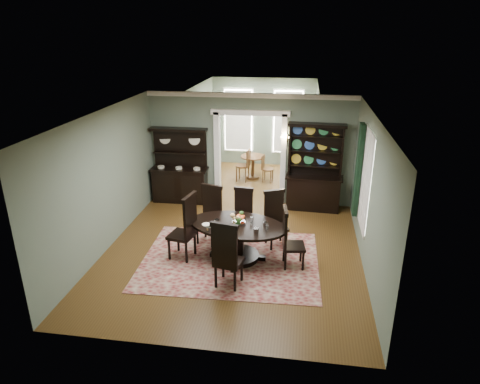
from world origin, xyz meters
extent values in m
cube|color=#583A17|center=(0.00, 0.00, -0.01)|extent=(5.50, 6.00, 0.01)
cube|color=white|center=(0.00, 0.00, 3.00)|extent=(5.50, 6.00, 0.01)
cube|color=slate|center=(-2.75, 0.00, 1.50)|extent=(0.01, 6.00, 3.00)
cube|color=slate|center=(2.75, 0.00, 1.50)|extent=(0.01, 6.00, 3.00)
cube|color=slate|center=(0.00, -3.00, 1.50)|extent=(5.50, 0.01, 3.00)
cube|color=slate|center=(-1.83, 3.00, 1.50)|extent=(1.85, 0.01, 3.00)
cube|color=slate|center=(1.83, 3.00, 1.50)|extent=(1.85, 0.01, 3.00)
cube|color=slate|center=(0.00, 3.00, 2.75)|extent=(1.80, 0.01, 0.50)
cube|color=white|center=(0.00, 2.95, 2.94)|extent=(5.50, 0.10, 0.12)
cube|color=#583A17|center=(0.00, 4.75, -0.01)|extent=(3.50, 3.50, 0.01)
cube|color=white|center=(0.00, 4.75, 3.00)|extent=(3.50, 3.50, 0.01)
cube|color=slate|center=(-1.75, 4.75, 1.50)|extent=(0.01, 3.50, 3.00)
cube|color=slate|center=(1.75, 4.75, 1.50)|extent=(0.01, 3.50, 3.00)
cube|color=slate|center=(0.00, 6.50, 1.50)|extent=(3.50, 0.01, 3.00)
cube|color=white|center=(-0.85, 6.45, 1.55)|extent=(1.05, 0.06, 2.20)
cube|color=white|center=(0.85, 6.45, 1.55)|extent=(1.05, 0.06, 2.20)
cube|color=white|center=(-0.90, 3.00, 1.25)|extent=(0.14, 0.25, 2.50)
cube|color=white|center=(0.90, 3.00, 1.25)|extent=(0.14, 0.25, 2.50)
cube|color=white|center=(0.00, 3.00, 2.50)|extent=(2.08, 0.25, 0.14)
cube|color=white|center=(2.74, 0.60, 1.60)|extent=(0.02, 1.10, 2.00)
cube|color=white|center=(2.73, 0.60, 1.60)|extent=(0.01, 1.22, 2.12)
cube|color=black|center=(2.65, 1.28, 1.60)|extent=(0.10, 0.35, 2.10)
cube|color=#BA8331|center=(0.95, 2.92, 1.85)|extent=(0.08, 0.05, 0.18)
sphere|color=#FFD88C|center=(0.85, 2.77, 1.93)|extent=(0.07, 0.07, 0.07)
sphere|color=#FFD88C|center=(1.05, 2.77, 1.93)|extent=(0.07, 0.07, 0.07)
cube|color=maroon|center=(0.02, -0.32, 0.01)|extent=(3.75, 2.95, 0.01)
ellipsoid|color=black|center=(0.16, -0.21, 0.78)|extent=(2.25, 1.66, 0.05)
cylinder|color=black|center=(0.16, -0.21, 0.74)|extent=(2.22, 2.22, 0.03)
cylinder|color=black|center=(0.16, -0.21, 0.41)|extent=(0.26, 0.26, 0.71)
cylinder|color=black|center=(0.16, -0.21, 0.05)|extent=(0.90, 0.90, 0.11)
cylinder|color=silver|center=(0.18, -0.20, 0.83)|extent=(0.28, 0.28, 0.05)
cube|color=black|center=(-0.60, 0.41, 0.47)|extent=(0.58, 0.56, 0.06)
cube|color=black|center=(-0.55, 0.61, 0.88)|extent=(0.46, 0.18, 0.80)
cube|color=black|center=(-0.55, 0.61, 1.29)|extent=(0.51, 0.21, 0.08)
cylinder|color=black|center=(-0.83, 0.29, 0.23)|extent=(0.05, 0.05, 0.47)
cylinder|color=black|center=(-0.48, 0.19, 0.23)|extent=(0.05, 0.05, 0.47)
cylinder|color=black|center=(-0.73, 0.64, 0.23)|extent=(0.05, 0.05, 0.47)
cylinder|color=black|center=(-0.38, 0.54, 0.23)|extent=(0.05, 0.05, 0.47)
cube|color=black|center=(0.11, 0.71, 0.42)|extent=(0.46, 0.44, 0.06)
cube|color=black|center=(0.13, 0.89, 0.79)|extent=(0.43, 0.09, 0.72)
cube|color=black|center=(0.13, 0.89, 1.16)|extent=(0.46, 0.11, 0.07)
cylinder|color=black|center=(-0.07, 0.56, 0.21)|extent=(0.05, 0.05, 0.42)
cylinder|color=black|center=(0.26, 0.52, 0.21)|extent=(0.05, 0.05, 0.42)
cylinder|color=black|center=(-0.04, 0.89, 0.21)|extent=(0.05, 0.05, 0.42)
cylinder|color=black|center=(0.29, 0.85, 0.21)|extent=(0.05, 0.05, 0.42)
cube|color=black|center=(0.92, 0.47, 0.45)|extent=(0.59, 0.58, 0.06)
cube|color=black|center=(0.84, 0.65, 0.84)|extent=(0.43, 0.23, 0.76)
cube|color=black|center=(0.84, 0.65, 1.23)|extent=(0.47, 0.27, 0.08)
cylinder|color=black|center=(0.84, 0.24, 0.22)|extent=(0.05, 0.05, 0.45)
cylinder|color=black|center=(1.15, 0.39, 0.22)|extent=(0.05, 0.05, 0.45)
cylinder|color=black|center=(0.69, 0.56, 0.22)|extent=(0.05, 0.05, 0.45)
cylinder|color=black|center=(1.01, 0.71, 0.22)|extent=(0.05, 0.05, 0.45)
cube|color=black|center=(-1.01, -0.32, 0.51)|extent=(0.58, 0.60, 0.07)
cube|color=black|center=(-0.80, -0.37, 0.96)|extent=(0.16, 0.51, 0.87)
cube|color=black|center=(-0.80, -0.37, 1.40)|extent=(0.19, 0.56, 0.09)
cylinder|color=black|center=(-1.17, -0.08, 0.26)|extent=(0.06, 0.06, 0.51)
cylinder|color=black|center=(-1.25, -0.48, 0.26)|extent=(0.06, 0.06, 0.51)
cylinder|color=black|center=(-0.78, -0.16, 0.26)|extent=(0.06, 0.06, 0.51)
cylinder|color=black|center=(-0.86, -0.56, 0.26)|extent=(0.06, 0.06, 0.51)
cube|color=black|center=(1.33, -0.34, 0.45)|extent=(0.49, 0.51, 0.06)
cube|color=black|center=(1.13, -0.37, 0.84)|extent=(0.11, 0.45, 0.77)
cube|color=black|center=(1.13, -0.37, 1.24)|extent=(0.14, 0.50, 0.08)
cylinder|color=black|center=(1.53, -0.49, 0.23)|extent=(0.05, 0.05, 0.45)
cylinder|color=black|center=(1.48, -0.14, 0.23)|extent=(0.05, 0.05, 0.45)
cylinder|color=black|center=(1.18, -0.54, 0.23)|extent=(0.05, 0.05, 0.45)
cylinder|color=black|center=(1.13, -0.19, 0.23)|extent=(0.05, 0.05, 0.45)
cube|color=black|center=(0.14, -1.19, 0.49)|extent=(0.57, 0.55, 0.06)
cube|color=black|center=(0.11, -1.40, 0.91)|extent=(0.49, 0.14, 0.83)
cube|color=black|center=(0.11, -1.40, 1.33)|extent=(0.53, 0.17, 0.08)
cylinder|color=black|center=(0.37, -1.04, 0.24)|extent=(0.05, 0.05, 0.49)
cylinder|color=black|center=(-0.01, -0.97, 0.24)|extent=(0.05, 0.05, 0.49)
cylinder|color=black|center=(0.30, -1.42, 0.24)|extent=(0.05, 0.05, 0.49)
cylinder|color=black|center=(-0.08, -1.35, 0.24)|extent=(0.05, 0.05, 0.49)
cube|color=black|center=(-1.92, 2.72, 0.46)|extent=(1.47, 0.52, 0.92)
cube|color=black|center=(-1.92, 2.72, 0.94)|extent=(1.57, 0.57, 0.05)
cube|color=black|center=(-1.92, 2.93, 1.49)|extent=(1.47, 0.09, 1.08)
cube|color=black|center=(-1.92, 2.83, 1.38)|extent=(1.43, 0.28, 0.04)
cube|color=black|center=(-1.92, 2.82, 2.02)|extent=(1.56, 0.34, 0.07)
cube|color=black|center=(1.74, 2.70, 0.44)|extent=(1.40, 0.56, 0.89)
cube|color=black|center=(1.74, 2.70, 0.90)|extent=(1.50, 0.61, 0.04)
cube|color=black|center=(1.74, 2.90, 1.58)|extent=(1.38, 0.13, 1.34)
cube|color=black|center=(1.07, 2.80, 1.58)|extent=(0.06, 0.26, 1.38)
cube|color=black|center=(2.41, 2.80, 1.58)|extent=(0.06, 0.26, 1.38)
cube|color=black|center=(1.74, 2.78, 2.26)|extent=(1.49, 0.39, 0.08)
cube|color=black|center=(1.74, 2.80, 1.18)|extent=(1.39, 0.32, 0.03)
cube|color=black|center=(1.74, 2.80, 1.58)|extent=(1.39, 0.32, 0.03)
cube|color=black|center=(1.74, 2.80, 1.97)|extent=(1.39, 0.32, 0.03)
cylinder|color=brown|center=(-0.15, 4.97, 0.71)|extent=(0.79, 0.79, 0.04)
cylinder|color=brown|center=(-0.15, 4.97, 0.37)|extent=(0.10, 0.10, 0.69)
cylinder|color=brown|center=(-0.15, 4.97, 0.03)|extent=(0.44, 0.44, 0.06)
cylinder|color=brown|center=(-0.44, 4.65, 0.49)|extent=(0.43, 0.43, 0.04)
cube|color=brown|center=(-0.25, 4.62, 0.76)|extent=(0.09, 0.39, 0.54)
cylinder|color=brown|center=(-0.57, 4.82, 0.24)|extent=(0.04, 0.04, 0.49)
cylinder|color=brown|center=(-0.62, 4.52, 0.24)|extent=(0.04, 0.04, 0.49)
cylinder|color=brown|center=(-0.27, 4.78, 0.24)|extent=(0.04, 0.04, 0.49)
cylinder|color=brown|center=(-0.32, 4.48, 0.24)|extent=(0.04, 0.04, 0.49)
cylinder|color=brown|center=(0.35, 4.68, 0.40)|extent=(0.36, 0.36, 0.04)
cube|color=brown|center=(0.19, 4.71, 0.63)|extent=(0.07, 0.32, 0.45)
cylinder|color=brown|center=(0.46, 4.54, 0.20)|extent=(0.03, 0.03, 0.40)
cylinder|color=brown|center=(0.50, 4.79, 0.20)|extent=(0.03, 0.03, 0.40)
cylinder|color=brown|center=(0.21, 4.58, 0.20)|extent=(0.03, 0.03, 0.40)
cylinder|color=brown|center=(0.25, 4.83, 0.20)|extent=(0.03, 0.03, 0.40)
camera|label=1|loc=(1.39, -8.05, 4.60)|focal=32.00mm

